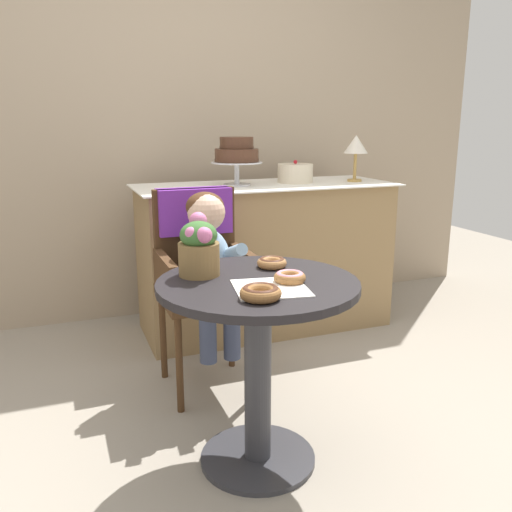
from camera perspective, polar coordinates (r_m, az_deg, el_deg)
The scene contains 14 objects.
ground_plane at distance 2.21m, azimuth 0.18°, elevation -20.79°, with size 8.00×8.00×0.00m, color gray.
back_wall at distance 3.61m, azimuth -10.80°, elevation 15.19°, with size 4.80×0.10×2.70m, color tan.
cafe_table at distance 1.97m, azimuth 0.20°, elevation -8.54°, with size 0.72×0.72×0.72m.
wicker_chair at distance 2.59m, azimuth -5.95°, elevation 0.02°, with size 0.42×0.45×0.95m.
seated_child at distance 2.43m, azimuth -5.02°, elevation 0.06°, with size 0.27×0.32×0.73m.
paper_napkin at distance 1.81m, azimuth 1.57°, elevation -3.42°, with size 0.24×0.23×0.00m, color white.
donut_front at distance 1.69m, azimuth 0.49°, elevation -3.85°, with size 0.13×0.13×0.04m.
donut_mid at distance 2.06m, azimuth 1.70°, elevation -0.66°, with size 0.11×0.11×0.04m.
donut_side at distance 1.87m, azimuth 3.60°, elevation -2.22°, with size 0.11×0.11×0.04m.
flower_vase at distance 1.95m, azimuth -6.09°, elevation 1.04°, with size 0.15×0.17×0.22m.
display_counter at distance 3.33m, azimuth 1.00°, elevation -0.03°, with size 1.56×0.62×0.90m.
tiered_cake_stand at distance 3.17m, azimuth -2.07°, elevation 10.81°, with size 0.30×0.30×0.28m.
round_layer_cake at distance 3.35m, azimuth 4.18°, elevation 8.76°, with size 0.22×0.22×0.14m.
table_lamp at distance 3.44m, azimuth 10.55°, elevation 11.37°, with size 0.15×0.15×0.28m.
Camera 1 is at (-0.65, -1.69, 1.26)m, focal length 37.70 mm.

